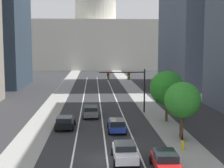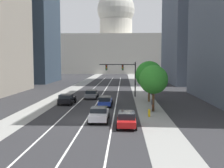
# 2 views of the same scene
# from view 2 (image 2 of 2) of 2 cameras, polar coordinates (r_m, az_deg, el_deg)

# --- Properties ---
(ground_plane) EXTENTS (400.00, 400.00, 0.00)m
(ground_plane) POSITION_cam_2_polar(r_m,az_deg,el_deg) (68.50, -0.86, -0.31)
(ground_plane) COLOR #2B2B2D
(sidewalk_left) EXTENTS (3.42, 130.00, 0.01)m
(sidewalk_left) POSITION_cam_2_polar(r_m,az_deg,el_deg) (64.44, -7.75, -0.69)
(sidewalk_left) COLOR gray
(sidewalk_left) RESTS_ON ground
(sidewalk_right) EXTENTS (3.42, 130.00, 0.01)m
(sidewalk_right) POSITION_cam_2_polar(r_m,az_deg,el_deg) (63.50, 5.61, -0.75)
(sidewalk_right) COLOR gray
(sidewalk_right) RESTS_ON ground
(lane_stripe_left) EXTENTS (0.16, 90.00, 0.01)m
(lane_stripe_left) POSITION_cam_2_polar(r_m,az_deg,el_deg) (53.91, -4.84, -1.77)
(lane_stripe_left) COLOR white
(lane_stripe_left) RESTS_ON ground
(lane_stripe_center) EXTENTS (0.16, 90.00, 0.01)m
(lane_stripe_center) POSITION_cam_2_polar(r_m,az_deg,el_deg) (53.62, -1.80, -1.79)
(lane_stripe_center) COLOR white
(lane_stripe_center) RESTS_ON ground
(lane_stripe_right) EXTENTS (0.16, 90.00, 0.01)m
(lane_stripe_right) POSITION_cam_2_polar(r_m,az_deg,el_deg) (53.48, 1.28, -1.81)
(lane_stripe_right) COLOR white
(lane_stripe_right) RESTS_ON ground
(office_tower_far_left) EXTENTS (20.04, 18.78, 38.89)m
(office_tower_far_left) POSITION_cam_2_polar(r_m,az_deg,el_deg) (85.36, -19.00, 13.59)
(office_tower_far_left) COLOR #334251
(office_tower_far_left) RESTS_ON ground
(office_tower_far_right) EXTENTS (19.75, 27.78, 44.93)m
(office_tower_far_right) POSITION_cam_2_polar(r_m,az_deg,el_deg) (83.03, 18.81, 15.97)
(office_tower_far_right) COLOR #4C5666
(office_tower_far_right) RESTS_ON ground
(capitol_building) EXTENTS (50.98, 24.51, 42.87)m
(capitol_building) POSITION_cam_2_polar(r_m,az_deg,el_deg) (137.55, 0.84, 8.65)
(capitol_building) COLOR beige
(capitol_building) RESTS_ON ground
(car_black) EXTENTS (2.17, 4.11, 1.50)m
(car_black) POSITION_cam_2_polar(r_m,az_deg,el_deg) (39.71, -9.62, -3.14)
(car_black) COLOR black
(car_black) RESTS_ON ground
(car_gray) EXTENTS (2.11, 4.58, 1.40)m
(car_gray) POSITION_cam_2_polar(r_m,az_deg,el_deg) (45.31, -4.41, -2.12)
(car_gray) COLOR slate
(car_gray) RESTS_ON ground
(car_blue) EXTENTS (1.96, 4.43, 1.45)m
(car_blue) POSITION_cam_2_polar(r_m,az_deg,el_deg) (37.36, -1.47, -3.63)
(car_blue) COLOR #1E389E
(car_blue) RESTS_ON ground
(car_red) EXTENTS (1.99, 4.13, 1.47)m
(car_red) POSITION_cam_2_polar(r_m,az_deg,el_deg) (25.96, 3.15, -7.45)
(car_red) COLOR red
(car_red) RESTS_ON ground
(car_white) EXTENTS (2.06, 4.20, 1.47)m
(car_white) POSITION_cam_2_polar(r_m,az_deg,el_deg) (28.28, -2.77, -6.41)
(car_white) COLOR silver
(car_white) RESTS_ON ground
(traffic_signal_mast) EXTENTS (6.45, 0.39, 6.15)m
(traffic_signal_mast) POSITION_cam_2_polar(r_m,az_deg,el_deg) (47.02, 2.52, 2.61)
(traffic_signal_mast) COLOR black
(traffic_signal_mast) RESTS_ON ground
(fire_hydrant) EXTENTS (0.26, 0.35, 0.91)m
(fire_hydrant) POSITION_cam_2_polar(r_m,az_deg,el_deg) (30.75, 7.95, -6.11)
(fire_hydrant) COLOR yellow
(fire_hydrant) RESTS_ON ground
(cyclist) EXTENTS (0.38, 1.70, 1.72)m
(cyclist) POSITION_cam_2_polar(r_m,az_deg,el_deg) (34.13, 8.72, -4.35)
(cyclist) COLOR black
(cyclist) RESTS_ON ground
(street_tree_mid_right) EXTENTS (3.61, 3.61, 5.83)m
(street_tree_mid_right) POSITION_cam_2_polar(r_m,az_deg,el_deg) (33.72, 8.86, 0.93)
(street_tree_mid_right) COLOR #51381E
(street_tree_mid_right) RESTS_ON ground
(street_tree_far_right) EXTENTS (4.26, 4.26, 6.31)m
(street_tree_far_right) POSITION_cam_2_polar(r_m,az_deg,el_deg) (41.62, 7.95, 1.94)
(street_tree_far_right) COLOR #51381E
(street_tree_far_right) RESTS_ON ground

